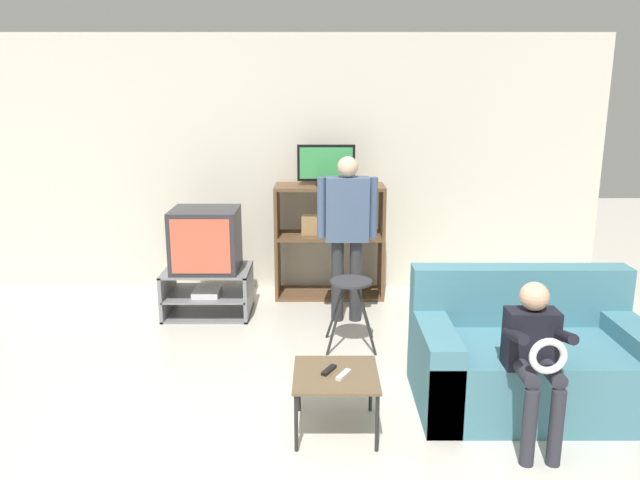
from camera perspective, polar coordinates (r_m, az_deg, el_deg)
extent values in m
cube|color=silver|center=(6.44, -2.58, 6.84)|extent=(6.40, 0.06, 2.60)
cube|color=slate|center=(6.03, -9.84, -6.48)|extent=(0.79, 0.60, 0.02)
cube|color=slate|center=(5.97, -9.91, -4.81)|extent=(0.76, 0.60, 0.02)
cube|color=slate|center=(5.90, -10.00, -2.69)|extent=(0.79, 0.60, 0.02)
cube|color=slate|center=(6.04, -13.48, -4.54)|extent=(0.03, 0.60, 0.43)
cube|color=slate|center=(5.91, -6.28, -4.66)|extent=(0.03, 0.60, 0.43)
cube|color=silver|center=(5.89, -10.05, -4.72)|extent=(0.24, 0.28, 0.05)
cube|color=#2D2D33|center=(5.82, -10.14, 0.06)|extent=(0.60, 0.53, 0.57)
cube|color=#D8593F|center=(5.56, -10.62, -0.58)|extent=(0.52, 0.01, 0.49)
cube|color=brown|center=(6.30, -3.66, -0.11)|extent=(0.03, 0.44, 1.14)
cube|color=brown|center=(6.31, 5.91, -0.12)|extent=(0.03, 0.44, 1.14)
cube|color=brown|center=(6.44, 1.11, -4.90)|extent=(1.02, 0.44, 0.03)
cube|color=brown|center=(6.27, 1.13, 0.39)|extent=(1.02, 0.44, 0.03)
cube|color=brown|center=(6.17, 1.16, 4.88)|extent=(1.02, 0.44, 0.03)
cube|color=#9E7A4C|center=(6.17, -0.61, 1.39)|extent=(0.18, 0.04, 0.22)
cube|color=black|center=(6.18, 0.83, 5.24)|extent=(0.20, 0.20, 0.04)
cube|color=black|center=(6.16, 0.84, 7.06)|extent=(0.57, 0.04, 0.36)
cube|color=#3FA559|center=(6.14, 0.84, 7.04)|extent=(0.52, 0.01, 0.31)
cylinder|color=black|center=(5.02, 1.77, -7.30)|extent=(0.17, 0.16, 0.56)
cylinder|color=black|center=(5.03, 4.50, -7.28)|extent=(0.17, 0.16, 0.56)
cylinder|color=black|center=(5.22, 1.71, -6.42)|extent=(0.17, 0.16, 0.56)
cylinder|color=black|center=(5.24, 4.32, -6.41)|extent=(0.17, 0.16, 0.56)
cylinder|color=#333338|center=(5.03, 3.12, -3.83)|extent=(0.34, 0.34, 0.02)
cube|color=brown|center=(3.89, 1.71, -12.22)|extent=(0.52, 0.52, 0.02)
cylinder|color=black|center=(3.77, -1.95, -16.37)|extent=(0.02, 0.02, 0.36)
cylinder|color=black|center=(3.78, 5.49, -16.33)|extent=(0.02, 0.02, 0.36)
cylinder|color=black|center=(4.18, -1.70, -13.14)|extent=(0.02, 0.02, 0.36)
cylinder|color=black|center=(4.19, 4.91, -13.12)|extent=(0.02, 0.02, 0.36)
cube|color=black|center=(3.90, 1.07, -11.81)|extent=(0.10, 0.14, 0.02)
cube|color=silver|center=(3.85, 2.41, -12.21)|extent=(0.10, 0.14, 0.02)
cube|color=teal|center=(4.46, 18.94, -11.49)|extent=(1.51, 0.89, 0.46)
cube|color=teal|center=(4.60, 18.03, -4.80)|extent=(1.51, 0.20, 0.41)
cube|color=teal|center=(4.27, 10.62, -11.19)|extent=(0.22, 0.89, 0.58)
cube|color=teal|center=(4.68, 26.63, -10.23)|extent=(0.22, 0.89, 0.58)
cylinder|color=#2D2D33|center=(5.65, 1.86, -3.74)|extent=(0.11, 0.11, 0.75)
cylinder|color=#2D2D33|center=(5.66, 3.54, -3.74)|extent=(0.11, 0.11, 0.75)
cube|color=#475B7A|center=(5.49, 2.78, 2.83)|extent=(0.38, 0.20, 0.56)
cylinder|color=#475B7A|center=(5.48, 0.39, 2.98)|extent=(0.08, 0.08, 0.54)
cylinder|color=#475B7A|center=(5.50, 5.15, 2.96)|extent=(0.08, 0.08, 0.54)
sphere|color=beige|center=(5.43, 2.82, 6.70)|extent=(0.18, 0.18, 0.18)
cylinder|color=#2D2D38|center=(3.81, 18.82, -15.99)|extent=(0.08, 0.08, 0.46)
cylinder|color=#2D2D38|center=(3.86, 21.02, -15.78)|extent=(0.08, 0.08, 0.46)
cylinder|color=#2D2D38|center=(3.81, 18.43, -11.31)|extent=(0.09, 0.30, 0.09)
cylinder|color=#2D2D38|center=(3.86, 20.59, -11.16)|extent=(0.09, 0.30, 0.09)
cube|color=black|center=(3.92, 18.96, -8.57)|extent=(0.30, 0.17, 0.36)
cylinder|color=black|center=(3.74, 17.68, -8.38)|extent=(0.06, 0.31, 0.14)
cylinder|color=black|center=(3.83, 21.58, -8.18)|extent=(0.06, 0.31, 0.14)
sphere|color=#DBAD89|center=(3.83, 19.27, -4.92)|extent=(0.17, 0.17, 0.17)
torus|color=white|center=(3.66, 20.39, -9.96)|extent=(0.21, 0.04, 0.21)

